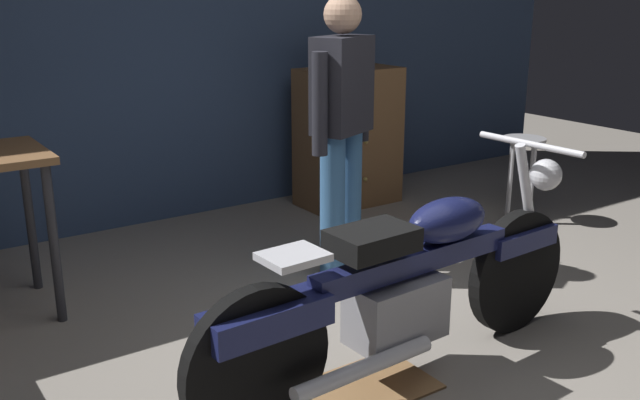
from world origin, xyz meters
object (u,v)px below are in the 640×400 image
object	(u,v)px
motorcycle	(409,284)
person_standing	(342,125)
shop_stool	(523,156)
wooden_dresser	(348,137)

from	to	relation	value
motorcycle	person_standing	size ratio (longest dim) A/B	1.31
shop_stool	wooden_dresser	distance (m)	1.36
person_standing	wooden_dresser	world-z (taller)	person_standing
person_standing	shop_stool	size ratio (longest dim) A/B	2.61
person_standing	shop_stool	distance (m)	1.76
shop_stool	motorcycle	bearing A→B (deg)	-150.64
shop_stool	wooden_dresser	xyz separation A→B (m)	(-0.80, 1.10, 0.05)
person_standing	wooden_dresser	size ratio (longest dim) A/B	1.52
shop_stool	wooden_dresser	world-z (taller)	wooden_dresser
person_standing	motorcycle	bearing A→B (deg)	44.78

